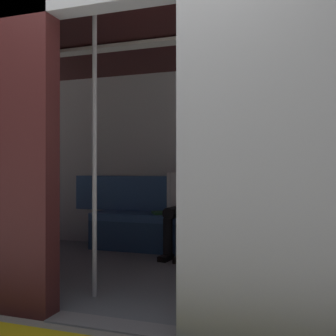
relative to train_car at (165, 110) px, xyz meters
The scene contains 7 objects.
ground_plane 1.92m from the train_car, 92.68° to the left, with size 60.00×60.00×0.00m, color gray.
train_car is the anchor object (origin of this frame).
bench_seat 1.56m from the train_car, 93.09° to the right, with size 2.67×0.44×0.45m.
person_seated 1.28m from the train_car, 86.26° to the right, with size 0.55×0.71×1.18m.
handbag 1.49m from the train_car, 105.87° to the right, with size 0.26×0.15×0.17m.
book 1.54m from the train_car, 67.40° to the right, with size 0.15×0.22×0.03m, color #33723F.
grab_pole_door 0.89m from the train_car, 64.93° to the left, with size 0.04×0.04×2.20m, color silver.
Camera 1 is at (-1.12, 2.24, 0.99)m, focal length 41.94 mm.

